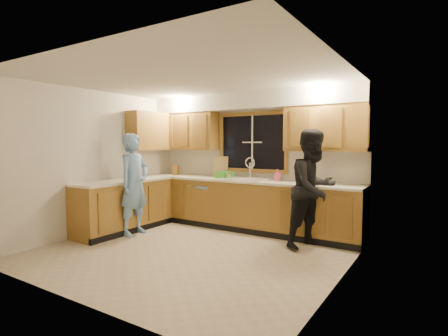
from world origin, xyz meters
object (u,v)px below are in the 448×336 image
(man, at_px, (134,184))
(bowl, at_px, (309,181))
(dishwasher, at_px, (207,203))
(dish_crate, at_px, (224,175))
(sink, at_px, (245,183))
(stove, at_px, (98,211))
(soap_bottle, at_px, (278,175))
(knife_block, at_px, (176,170))
(woman, at_px, (313,189))

(man, xyz_separation_m, bowl, (2.62, 1.42, 0.07))
(dishwasher, height_order, dish_crate, dish_crate)
(sink, bearing_deg, stove, -134.61)
(sink, bearing_deg, dishwasher, -179.01)
(sink, xyz_separation_m, soap_bottle, (0.61, 0.09, 0.16))
(knife_block, xyz_separation_m, dish_crate, (1.26, -0.08, -0.04))
(stove, height_order, dish_crate, dish_crate)
(stove, distance_m, dish_crate, 2.32)
(bowl, bearing_deg, woman, -64.90)
(sink, distance_m, woman, 1.49)
(dish_crate, xyz_separation_m, bowl, (1.61, 0.10, -0.03))
(woman, height_order, bowl, woman)
(soap_bottle, xyz_separation_m, bowl, (0.57, -0.01, -0.08))
(dishwasher, distance_m, woman, 2.36)
(stove, xyz_separation_m, bowl, (2.98, 1.90, 0.50))
(knife_block, distance_m, soap_bottle, 2.30)
(woman, height_order, knife_block, woman)
(woman, distance_m, knife_block, 3.15)
(stove, height_order, knife_block, knife_block)
(dish_crate, bearing_deg, bowl, 3.44)
(knife_block, relative_size, dish_crate, 0.76)
(sink, bearing_deg, bowl, 3.58)
(soap_bottle, bearing_deg, stove, -141.56)
(man, bearing_deg, sink, -52.07)
(stove, relative_size, bowl, 3.84)
(bowl, bearing_deg, man, -151.55)
(stove, height_order, woman, woman)
(dishwasher, xyz_separation_m, soap_bottle, (1.46, 0.10, 0.61))
(knife_block, bearing_deg, soap_bottle, -16.46)
(sink, relative_size, dish_crate, 3.17)
(knife_block, bearing_deg, sink, -19.14)
(dishwasher, bearing_deg, stove, -117.69)
(dishwasher, bearing_deg, bowl, 2.50)
(dish_crate, bearing_deg, sink, 3.04)
(knife_block, relative_size, bowl, 0.89)
(dishwasher, height_order, knife_block, knife_block)
(dishwasher, bearing_deg, sink, 0.99)
(sink, relative_size, bowl, 3.67)
(woman, relative_size, dish_crate, 6.62)
(stove, relative_size, dish_crate, 3.31)
(dishwasher, distance_m, man, 1.53)
(dishwasher, xyz_separation_m, dish_crate, (0.42, -0.01, 0.57))
(dishwasher, relative_size, knife_block, 3.95)
(woman, xyz_separation_m, bowl, (-0.24, 0.51, 0.05))
(woman, bearing_deg, dish_crate, 103.14)
(soap_bottle, distance_m, bowl, 0.58)
(knife_block, distance_m, bowl, 2.87)
(stove, xyz_separation_m, man, (0.36, 0.48, 0.43))
(stove, relative_size, knife_block, 4.34)
(man, distance_m, bowl, 2.98)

